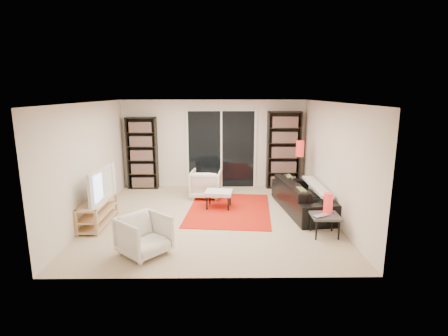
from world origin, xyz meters
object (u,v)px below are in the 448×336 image
Objects in this scene: bookshelf_left at (142,153)px; ottoman at (219,193)px; tv_stand at (98,211)px; sofa at (304,196)px; side_table at (325,217)px; floor_lamp at (300,154)px; bookshelf_right at (284,150)px; armchair_front at (144,235)px; armchair_back at (206,184)px.

bookshelf_left is 2.78m from ottoman.
sofa is (4.32, 0.76, 0.07)m from tv_stand.
floor_lamp is (0.04, 2.41, 0.74)m from side_table.
floor_lamp reaches higher than sofa.
bookshelf_right is 1.59× the size of tv_stand.
armchair_front is 1.08× the size of ottoman.
bookshelf_right is 3.16× the size of ottoman.
tv_stand is at bearing 83.83° from armchair_front.
armchair_back is 1.06× the size of armchair_front.
bookshelf_right is at bearing 44.52° from ottoman.
side_table is (1.96, -1.60, 0.01)m from ottoman.
bookshelf_right is 1.46× the size of floor_lamp.
tv_stand is 1.84× the size of armchair_front.
tv_stand is at bearing -97.06° from bookshelf_left.
side_table is (0.19, -3.34, -0.69)m from bookshelf_right.
armchair_back is 1.15× the size of ottoman.
sofa is at bearing -13.36° from armchair_front.
armchair_front reaches higher than tv_stand.
bookshelf_right is 2.92× the size of armchair_front.
bookshelf_left is 1.36× the size of floor_lamp.
armchair_back reaches higher than ottoman.
bookshelf_left reaches higher than armchair_front.
ottoman is at bearing 77.40° from sofa.
side_table is at bearing -90.90° from floor_lamp.
bookshelf_right is 2.75× the size of armchair_back.
armchair_back is (-2.22, 1.04, 0.02)m from sofa.
bookshelf_right reaches higher than sofa.
tv_stand is at bearing 171.75° from side_table.
ottoman is (0.32, -0.84, -0.00)m from armchair_back.
sofa is at bearing 161.00° from armchair_back.
armchair_front is at bearing -135.53° from floor_lamp.
bookshelf_left is at bearing 82.94° from tv_stand.
floor_lamp reaches higher than armchair_front.
bookshelf_left reaches higher than floor_lamp.
side_table is at bearing -39.21° from ottoman.
tv_stand is at bearing -147.15° from bookshelf_right.
bookshelf_right is at bearing 32.85° from tv_stand.
tv_stand reaches higher than ottoman.
bookshelf_right is 4.09× the size of side_table.
bookshelf_right reaches higher than ottoman.
sofa is 3.40× the size of ottoman.
armchair_back is at bearing -26.93° from bookshelf_left.
floor_lamp is at bearing -12.02° from sofa.
side_table is at bearing 175.73° from sofa.
armchair_front is 3.25m from side_table.
armchair_front is 0.50× the size of floor_lamp.
floor_lamp reaches higher than tv_stand.
armchair_back reaches higher than armchair_front.
side_table is (3.16, 0.73, 0.03)m from armchair_front.
armchair_back is at bearing 133.01° from side_table.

